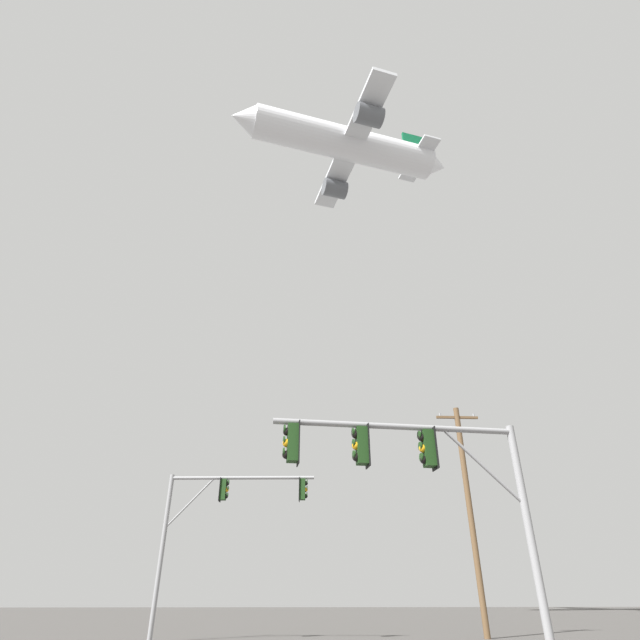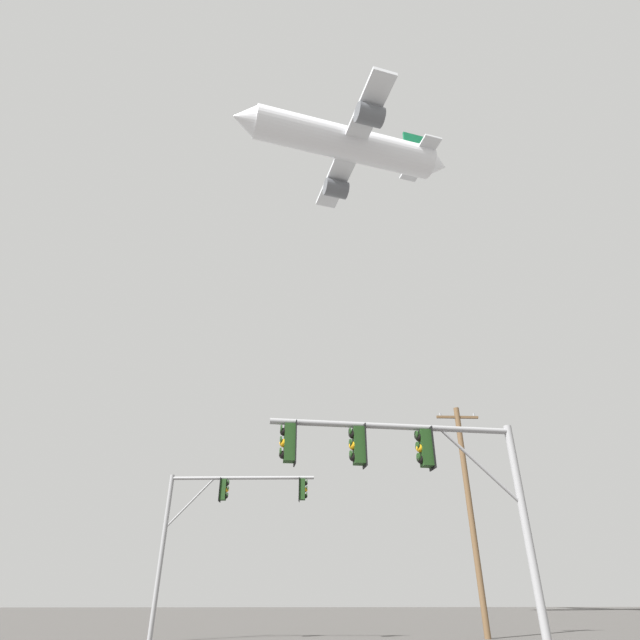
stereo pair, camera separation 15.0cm
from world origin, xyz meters
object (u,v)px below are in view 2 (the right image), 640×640
(signal_pole_near, at_px, (418,470))
(airplane, at_px, (346,144))
(signal_pole_far, at_px, (218,511))
(utility_pole, at_px, (469,505))

(signal_pole_near, height_order, airplane, airplane)
(airplane, bearing_deg, signal_pole_near, -93.85)
(signal_pole_near, bearing_deg, signal_pole_far, 119.63)
(signal_pole_near, bearing_deg, airplane, 86.15)
(signal_pole_near, distance_m, airplane, 55.43)
(signal_pole_far, distance_m, utility_pole, 11.97)
(signal_pole_near, relative_size, utility_pole, 0.61)
(utility_pole, xyz_separation_m, airplane, (-3.30, 17.95, 45.00))
(signal_pole_near, height_order, signal_pole_far, signal_pole_far)
(airplane, bearing_deg, signal_pole_far, -114.18)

